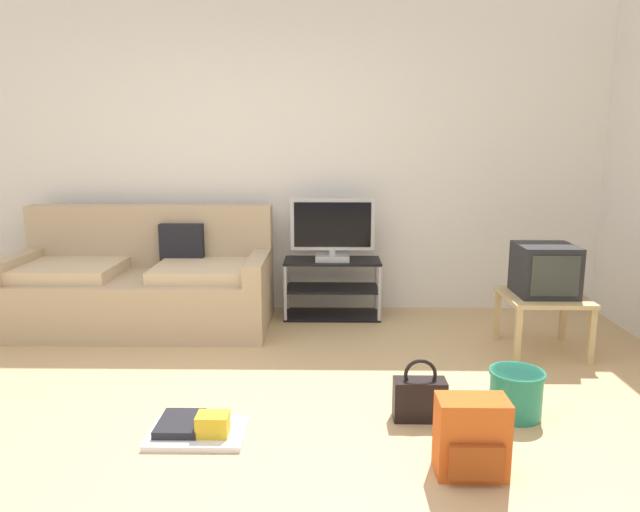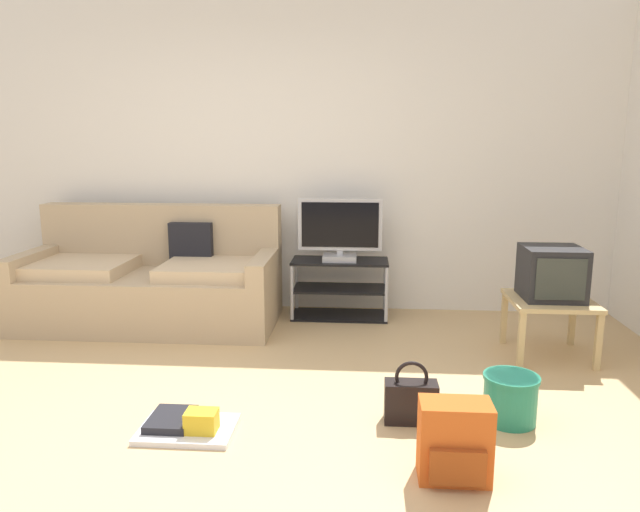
# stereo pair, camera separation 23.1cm
# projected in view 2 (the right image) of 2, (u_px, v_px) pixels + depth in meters

# --- Properties ---
(ground_plane) EXTENTS (9.00, 9.80, 0.02)m
(ground_plane) POSITION_uv_depth(u_px,v_px,m) (194.00, 436.00, 3.04)
(ground_plane) COLOR tan
(wall_back) EXTENTS (9.00, 0.10, 2.70)m
(wall_back) POSITION_uv_depth(u_px,v_px,m) (267.00, 156.00, 5.17)
(wall_back) COLOR silver
(wall_back) RESTS_ON ground_plane
(couch) EXTENTS (2.05, 0.93, 0.95)m
(couch) POSITION_uv_depth(u_px,v_px,m) (152.00, 282.00, 4.85)
(couch) COLOR tan
(couch) RESTS_ON ground_plane
(tv_stand) EXTENTS (0.81, 0.38, 0.49)m
(tv_stand) POSITION_uv_depth(u_px,v_px,m) (340.00, 288.00, 5.02)
(tv_stand) COLOR black
(tv_stand) RESTS_ON ground_plane
(flat_tv) EXTENTS (0.70, 0.22, 0.52)m
(flat_tv) POSITION_uv_depth(u_px,v_px,m) (340.00, 230.00, 4.90)
(flat_tv) COLOR #B2B2B7
(flat_tv) RESTS_ON tv_stand
(side_table) EXTENTS (0.55, 0.55, 0.41)m
(side_table) POSITION_uv_depth(u_px,v_px,m) (550.00, 307.00, 4.08)
(side_table) COLOR tan
(side_table) RESTS_ON ground_plane
(crt_tv) EXTENTS (0.39, 0.40, 0.36)m
(crt_tv) POSITION_uv_depth(u_px,v_px,m) (552.00, 273.00, 4.05)
(crt_tv) COLOR #232326
(crt_tv) RESTS_ON side_table
(backpack) EXTENTS (0.32, 0.26, 0.36)m
(backpack) POSITION_uv_depth(u_px,v_px,m) (455.00, 442.00, 2.61)
(backpack) COLOR #CC561E
(backpack) RESTS_ON ground_plane
(handbag) EXTENTS (0.28, 0.13, 0.34)m
(handbag) POSITION_uv_depth(u_px,v_px,m) (411.00, 400.00, 3.15)
(handbag) COLOR black
(handbag) RESTS_ON ground_plane
(cleaning_bucket) EXTENTS (0.30, 0.30, 0.26)m
(cleaning_bucket) POSITION_uv_depth(u_px,v_px,m) (510.00, 397.00, 3.15)
(cleaning_bucket) COLOR #238466
(cleaning_bucket) RESTS_ON ground_plane
(floor_tray) EXTENTS (0.49, 0.35, 0.14)m
(floor_tray) POSITION_uv_depth(u_px,v_px,m) (186.00, 425.00, 3.05)
(floor_tray) COLOR silver
(floor_tray) RESTS_ON ground_plane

